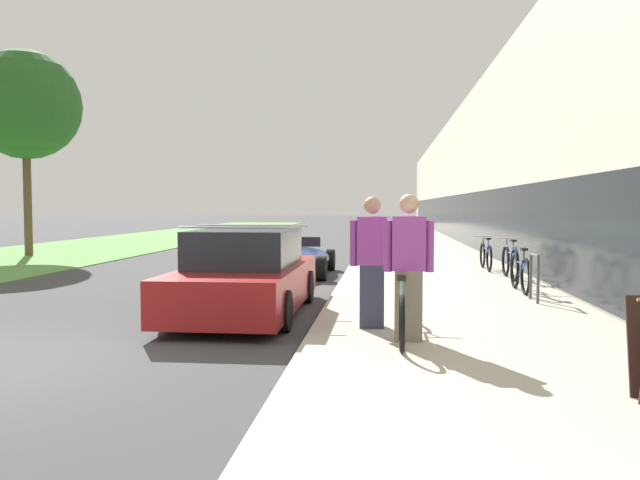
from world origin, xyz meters
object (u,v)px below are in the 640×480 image
Objects in this scene: person_bystander at (372,262)px; vintage_roadster_curbside at (295,259)px; cruiser_bike_middle at (510,262)px; cruiser_bike_farthest at (486,256)px; parked_sedan_curbside at (246,276)px; bike_rack_hoop at (534,272)px; person_rider at (409,267)px; cruiser_bike_nearest at (520,273)px; street_tree_far at (25,105)px; tandem_bicycle at (400,307)px.

person_bystander reaches higher than vintage_roadster_curbside.
cruiser_bike_middle reaches higher than vintage_roadster_curbside.
cruiser_bike_farthest is at bearing 70.92° from person_bystander.
cruiser_bike_middle is 5.41m from vintage_roadster_curbside.
parked_sedan_curbside is (-2.12, 1.50, -0.38)m from person_bystander.
parked_sedan_curbside reaches higher than bike_rack_hoop.
person_rider is 1.09× the size of cruiser_bike_nearest.
person_bystander is 2.62m from parked_sedan_curbside.
cruiser_bike_middle is 17.60m from street_tree_far.
person_bystander is 0.40× the size of parked_sedan_curbside.
vintage_roadster_curbside is (-5.01, -0.70, -0.07)m from cruiser_bike_farthest.
tandem_bicycle is at bearing -45.11° from street_tree_far.
tandem_bicycle is 1.47× the size of person_bystander.
cruiser_bike_nearest reaches higher than vintage_roadster_curbside.
vintage_roadster_curbside reaches higher than tandem_bicycle.
cruiser_bike_nearest is 4.24m from cruiser_bike_farthest.
cruiser_bike_farthest is 0.42× the size of vintage_roadster_curbside.
vintage_roadster_curbside reaches higher than bike_rack_hoop.
tandem_bicycle is 3.17m from parked_sedan_curbside.
cruiser_bike_middle is at bearing 63.53° from person_bystander.
vintage_roadster_curbside is (-2.65, 8.28, -0.62)m from person_rider.
cruiser_bike_nearest is at bearing -96.14° from cruiser_bike_middle.
cruiser_bike_middle is (0.25, 3.46, -0.12)m from bike_rack_hoop.
cruiser_bike_farthest is at bearing 53.48° from parked_sedan_curbside.
street_tree_far is at bearing 147.33° from bike_rack_hoop.
cruiser_bike_farthest is (2.46, 8.63, 0.00)m from tandem_bicycle.
bike_rack_hoop is at bearing -90.26° from cruiser_bike_farthest.
cruiser_bike_farthest is 16.76m from street_tree_far.
bike_rack_hoop is 0.50× the size of cruiser_bike_nearest.
person_bystander is (-0.37, 0.45, 0.55)m from tandem_bicycle.
street_tree_far is at bearing 150.78° from cruiser_bike_nearest.
cruiser_bike_farthest is (0.01, 4.24, -0.01)m from cruiser_bike_nearest.
person_rider is at bearing -41.56° from parked_sedan_curbside.
bike_rack_hoop is 6.92m from vintage_roadster_curbside.
person_rider reaches higher than cruiser_bike_middle.
parked_sedan_curbside reaches higher than vintage_roadster_curbside.
parked_sedan_curbside is at bearing 141.95° from tandem_bicycle.
tandem_bicycle is at bearing -50.40° from person_bystander.
person_bystander is 4.88m from cruiser_bike_nearest.
bike_rack_hoop is (2.81, 2.69, -0.40)m from person_bystander.
tandem_bicycle is at bearing -119.14° from cruiser_bike_nearest.
parked_sedan_curbside is at bearing 138.44° from person_rider.
person_rider reaches higher than bike_rack_hoop.
street_tree_far is (-13.06, 13.36, 4.35)m from person_rider.
cruiser_bike_nearest is 0.95× the size of cruiser_bike_farthest.
person_bystander is at bearing -109.08° from cruiser_bike_farthest.
street_tree_far is (-15.65, 6.42, 4.87)m from cruiser_bike_middle.
cruiser_bike_nearest reaches higher than bike_rack_hoop.
vintage_roadster_curbside is at bearing 107.82° from tandem_bicycle.
person_rider is 0.43× the size of vintage_roadster_curbside.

